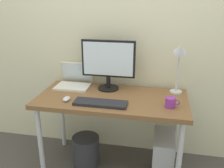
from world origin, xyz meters
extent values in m
plane|color=#4C4742|center=(0.00, 0.00, 0.00)|extent=(6.00, 6.00, 0.00)
cube|color=beige|center=(0.00, 0.37, 1.30)|extent=(4.40, 0.04, 2.60)
cube|color=brown|center=(0.00, 0.00, 0.72)|extent=(1.31, 0.63, 0.04)
cylinder|color=silver|center=(-0.60, -0.25, 0.35)|extent=(0.04, 0.04, 0.70)
cylinder|color=silver|center=(0.60, -0.25, 0.35)|extent=(0.04, 0.04, 0.70)
cylinder|color=silver|center=(-0.60, 0.25, 0.35)|extent=(0.04, 0.04, 0.70)
cylinder|color=silver|center=(0.60, 0.25, 0.35)|extent=(0.04, 0.04, 0.70)
cylinder|color=black|center=(-0.07, 0.18, 0.75)|extent=(0.20, 0.20, 0.01)
cylinder|color=black|center=(-0.07, 0.18, 0.81)|extent=(0.04, 0.04, 0.11)
cube|color=black|center=(-0.07, 0.18, 1.04)|extent=(0.50, 0.03, 0.34)
cube|color=white|center=(-0.07, 0.17, 1.04)|extent=(0.46, 0.01, 0.31)
cube|color=silver|center=(-0.42, 0.14, 0.75)|extent=(0.32, 0.22, 0.02)
cube|color=silver|center=(-0.42, 0.29, 0.86)|extent=(0.32, 0.07, 0.20)
cube|color=white|center=(-0.42, 0.28, 0.86)|extent=(0.30, 0.06, 0.18)
cylinder|color=silver|center=(0.56, 0.21, 0.75)|extent=(0.11, 0.11, 0.01)
cylinder|color=silver|center=(0.56, 0.21, 0.94)|extent=(0.02, 0.02, 0.37)
cone|color=silver|center=(0.56, 0.17, 1.15)|extent=(0.11, 0.14, 0.13)
cube|color=#232328|center=(-0.06, -0.17, 0.75)|extent=(0.44, 0.14, 0.02)
ellipsoid|color=silver|center=(-0.36, -0.16, 0.76)|extent=(0.06, 0.09, 0.03)
cylinder|color=purple|center=(0.50, -0.12, 0.78)|extent=(0.08, 0.08, 0.08)
torus|color=purple|center=(0.55, -0.12, 0.79)|extent=(0.05, 0.01, 0.05)
cube|color=#B2B2B7|center=(0.48, -0.03, 0.21)|extent=(0.18, 0.36, 0.42)
cylinder|color=#333338|center=(-0.26, -0.01, 0.15)|extent=(0.26, 0.26, 0.30)
camera|label=1|loc=(0.39, -1.95, 1.59)|focal=39.28mm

